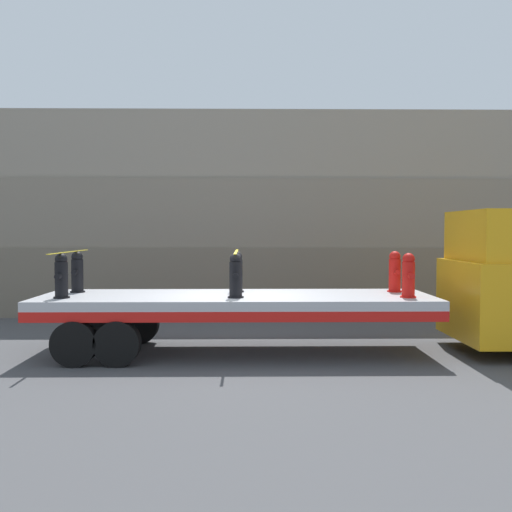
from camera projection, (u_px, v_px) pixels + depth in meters
name	position (u px, v px, depth m)	size (l,w,h in m)	color
ground_plane	(236.00, 353.00, 12.00)	(120.00, 120.00, 0.00)	#474749
rock_cliff	(240.00, 215.00, 18.45)	(60.00, 3.30, 6.22)	#706656
flatbed_trailer	(213.00, 306.00, 11.95)	(8.15, 2.53, 1.24)	#B2B2B7
fire_hydrant_black_near_0	(61.00, 276.00, 11.34)	(0.32, 0.53, 0.90)	black
fire_hydrant_black_far_0	(77.00, 272.00, 12.41)	(0.32, 0.53, 0.90)	black
fire_hydrant_black_near_1	(236.00, 276.00, 11.39)	(0.32, 0.53, 0.90)	black
fire_hydrant_black_far_1	(237.00, 272.00, 12.46)	(0.32, 0.53, 0.90)	black
fire_hydrant_red_near_2	(408.00, 276.00, 11.45)	(0.32, 0.53, 0.90)	red
fire_hydrant_red_far_2	(395.00, 272.00, 12.51)	(0.32, 0.53, 0.90)	red
cargo_strap_rear	(69.00, 252.00, 11.85)	(0.05, 2.62, 0.01)	yellow
cargo_strap_middle	(236.00, 252.00, 11.91)	(0.05, 2.62, 0.01)	yellow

